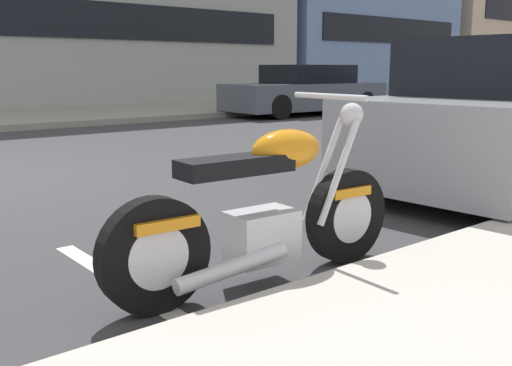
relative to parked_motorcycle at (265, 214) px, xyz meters
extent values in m
cube|color=gray|center=(11.33, 12.18, -0.35)|extent=(120.00, 5.00, 0.14)
cube|color=silver|center=(-0.67, 0.34, -0.42)|extent=(0.12, 2.20, 0.01)
cylinder|color=black|center=(0.67, -0.03, -0.11)|extent=(0.62, 0.14, 0.62)
cylinder|color=silver|center=(0.67, -0.03, -0.11)|extent=(0.35, 0.14, 0.34)
cylinder|color=black|center=(-0.71, 0.04, -0.11)|extent=(0.62, 0.14, 0.62)
cylinder|color=silver|center=(-0.71, 0.04, -0.11)|extent=(0.35, 0.14, 0.34)
cube|color=silver|center=(-0.02, 0.00, -0.13)|extent=(0.41, 0.28, 0.30)
cube|color=black|center=(-0.20, 0.01, 0.31)|extent=(0.69, 0.25, 0.10)
ellipsoid|color=orange|center=(0.16, 0.00, 0.37)|extent=(0.49, 0.26, 0.24)
cube|color=orange|center=(-0.66, 0.04, 0.06)|extent=(0.37, 0.20, 0.06)
cube|color=orange|center=(0.65, -0.03, 0.06)|extent=(0.33, 0.18, 0.06)
cylinder|color=silver|center=(0.53, 0.05, 0.20)|extent=(0.34, 0.06, 0.65)
cylinder|color=silver|center=(0.52, -0.09, 0.20)|extent=(0.34, 0.06, 0.65)
cylinder|color=silver|center=(0.49, -0.02, 0.67)|extent=(0.07, 0.62, 0.04)
sphere|color=silver|center=(0.69, -0.03, 0.55)|extent=(0.15, 0.15, 0.15)
cylinder|color=silver|center=(-0.33, -0.12, -0.22)|extent=(0.71, 0.13, 0.16)
cylinder|color=black|center=(5.24, 1.42, -0.11)|extent=(0.63, 0.25, 0.62)
cylinder|color=black|center=(2.51, 1.27, -0.11)|extent=(0.63, 0.25, 0.62)
cube|color=#4C515B|center=(9.06, 9.07, 0.08)|extent=(4.72, 1.92, 0.70)
cube|color=black|center=(9.17, 9.07, 0.68)|extent=(2.25, 1.69, 0.49)
cylinder|color=black|center=(7.50, 8.34, -0.11)|extent=(0.63, 0.24, 0.62)
cylinder|color=black|center=(7.56, 9.92, -0.11)|extent=(0.63, 0.24, 0.62)
cylinder|color=black|center=(10.57, 8.22, -0.11)|extent=(0.63, 0.24, 0.62)
cylinder|color=black|center=(10.63, 9.80, -0.11)|extent=(0.63, 0.24, 0.62)
cube|color=black|center=(6.12, 14.45, 2.26)|extent=(12.90, 0.06, 1.10)
cube|color=black|center=(19.72, 14.45, 2.50)|extent=(9.05, 0.06, 1.10)
cube|color=beige|center=(33.64, 20.24, 4.74)|extent=(14.91, 11.50, 10.33)
camera|label=1|loc=(-2.12, -2.51, 0.84)|focal=40.74mm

